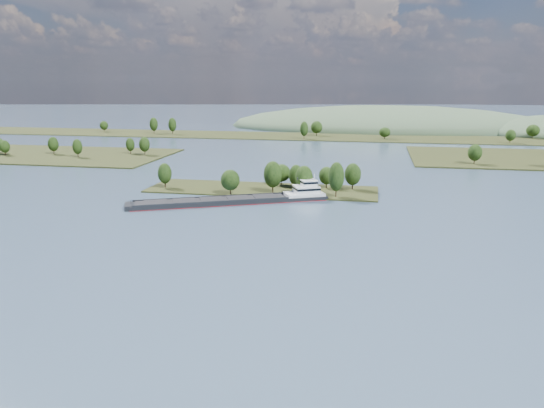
# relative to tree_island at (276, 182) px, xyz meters

# --- Properties ---
(ground) EXTENTS (1800.00, 1800.00, 0.00)m
(ground) POSITION_rel_tree_island_xyz_m (-6.40, -58.76, -4.08)
(ground) COLOR #374F60
(ground) RESTS_ON ground
(tree_island) EXTENTS (100.00, 32.51, 15.57)m
(tree_island) POSITION_rel_tree_island_xyz_m (0.00, 0.00, 0.00)
(tree_island) COLOR #272D14
(tree_island) RESTS_ON ground
(back_shoreline) EXTENTS (900.00, 60.00, 15.38)m
(back_shoreline) POSITION_rel_tree_island_xyz_m (2.04, 221.00, -3.35)
(back_shoreline) COLOR #272D14
(back_shoreline) RESTS_ON ground
(hill_west) EXTENTS (320.00, 160.00, 44.00)m
(hill_west) POSITION_rel_tree_island_xyz_m (53.60, 321.24, -4.08)
(hill_west) COLOR #3E553A
(hill_west) RESTS_ON ground
(cargo_barge) EXTENTS (75.67, 41.81, 10.70)m
(cargo_barge) POSITION_rel_tree_island_xyz_m (-8.76, -23.24, -2.74)
(cargo_barge) COLOR black
(cargo_barge) RESTS_ON ground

